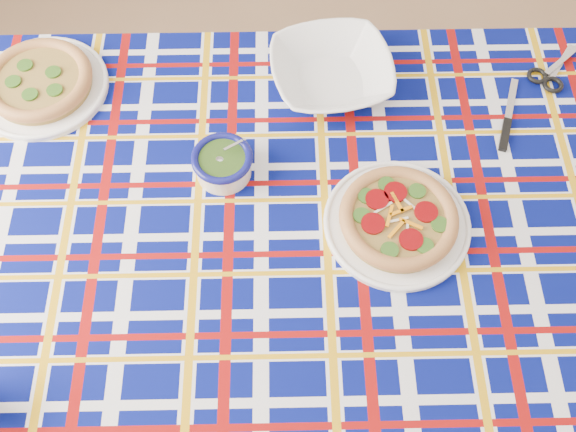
% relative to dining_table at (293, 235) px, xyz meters
% --- Properties ---
extents(dining_table, '(1.67, 1.25, 0.70)m').
position_rel_dining_table_xyz_m(dining_table, '(0.00, 0.00, 0.00)').
color(dining_table, brown).
rests_on(dining_table, floor).
extents(tablecloth, '(1.71, 1.29, 0.10)m').
position_rel_dining_table_xyz_m(tablecloth, '(-0.00, 0.00, 0.02)').
color(tablecloth, '#050C5D').
rests_on(tablecloth, dining_table).
extents(main_focaccia_plate, '(0.35, 0.35, 0.05)m').
position_rel_dining_table_xyz_m(main_focaccia_plate, '(0.19, 0.02, 0.10)').
color(main_focaccia_plate, olive).
rests_on(main_focaccia_plate, tablecloth).
extents(pesto_bowl, '(0.15, 0.15, 0.07)m').
position_rel_dining_table_xyz_m(pesto_bowl, '(-0.15, 0.07, 0.11)').
color(pesto_bowl, '#1D370F').
rests_on(pesto_bowl, tablecloth).
extents(serving_bowl, '(0.33, 0.33, 0.06)m').
position_rel_dining_table_xyz_m(serving_bowl, '(0.01, 0.34, 0.10)').
color(serving_bowl, white).
rests_on(serving_bowl, tablecloth).
extents(second_focaccia_plate, '(0.30, 0.30, 0.05)m').
position_rel_dining_table_xyz_m(second_focaccia_plate, '(-0.58, 0.19, 0.10)').
color(second_focaccia_plate, olive).
rests_on(second_focaccia_plate, tablecloth).
extents(table_knife, '(0.04, 0.21, 0.01)m').
position_rel_dining_table_xyz_m(table_knife, '(0.39, 0.36, 0.08)').
color(table_knife, silver).
rests_on(table_knife, tablecloth).
extents(kitchen_scissors, '(0.16, 0.20, 0.02)m').
position_rel_dining_table_xyz_m(kitchen_scissors, '(0.49, 0.50, 0.08)').
color(kitchen_scissors, silver).
rests_on(kitchen_scissors, tablecloth).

